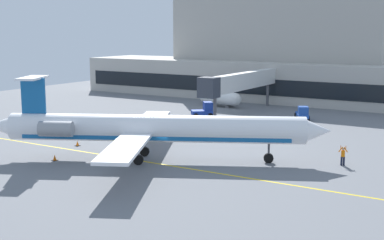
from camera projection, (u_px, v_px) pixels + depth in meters
The scene contains 10 objects.
ground at pixel (162, 161), 48.51m from camera, with size 120.00×120.00×0.11m.
terminal_building at pixel (279, 59), 91.67m from camera, with size 76.37×14.74×18.71m.
jet_bridge_west at pixel (240, 82), 74.51m from camera, with size 2.40×21.83×6.09m.
regional_jet at pixel (150, 129), 47.97m from camera, with size 30.09×22.41×7.77m.
baggage_tug at pixel (204, 110), 72.69m from camera, with size 3.42×3.34×2.15m.
pushback_tractor at pixel (302, 113), 70.39m from camera, with size 2.98×3.89×1.94m.
fuel_tank at pixel (220, 98), 82.99m from camera, with size 7.91×2.97×2.41m.
marshaller at pixel (343, 155), 46.57m from camera, with size 0.81×0.35×1.83m.
safety_cone_alpha at pixel (77, 144), 54.59m from camera, with size 0.47×0.47×0.55m.
safety_cone_bravo at pixel (55, 158), 48.41m from camera, with size 0.47×0.47×0.55m.
Camera 1 is at (26.94, -38.80, 11.99)m, focal length 48.45 mm.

